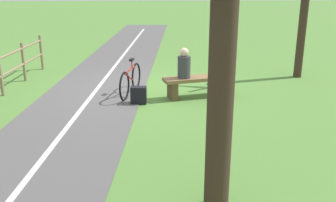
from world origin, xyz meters
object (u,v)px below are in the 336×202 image
at_px(tree_far_right, 305,11).
at_px(bicycle, 131,80).
at_px(person_seated, 184,65).
at_px(backpack, 139,95).
at_px(bench, 197,83).
at_px(tree_by_path, 220,77).

bearing_deg(tree_far_right, bicycle, 18.15).
xyz_separation_m(person_seated, backpack, (1.05, 0.38, -0.61)).
height_order(person_seated, backpack, person_seated).
height_order(bench, tree_far_right, tree_far_right).
xyz_separation_m(backpack, tree_far_right, (-4.50, -2.24, 1.66)).
distance_m(person_seated, tree_far_right, 4.06).
relative_size(bench, tree_by_path, 0.44).
xyz_separation_m(bicycle, tree_by_path, (-1.29, 4.85, 1.30)).
relative_size(backpack, tree_by_path, 0.10).
relative_size(bench, tree_far_right, 0.40).
height_order(bicycle, backpack, bicycle).
relative_size(bicycle, tree_by_path, 0.42).
xyz_separation_m(bench, bicycle, (1.58, -0.24, 0.03)).
distance_m(backpack, tree_by_path, 4.53).
bearing_deg(tree_by_path, tree_far_right, -118.17).
bearing_deg(bench, tree_far_right, -164.51).
bearing_deg(bench, tree_by_path, 72.19).
bearing_deg(backpack, bench, -161.45).
xyz_separation_m(person_seated, tree_by_path, (-0.02, 4.53, 0.86)).
bearing_deg(bench, bicycle, -22.83).
bearing_deg(bicycle, backpack, 31.11).
bearing_deg(backpack, bicycle, -72.95).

